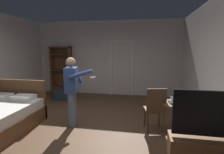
{
  "coord_description": "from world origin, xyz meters",
  "views": [
    {
      "loc": [
        1.48,
        -3.67,
        1.84
      ],
      "look_at": [
        0.73,
        0.39,
        1.17
      ],
      "focal_mm": 29.02,
      "sensor_mm": 36.0,
      "label": 1
    }
  ],
  "objects_px": {
    "side_table": "(178,113)",
    "suitcase_small": "(63,95)",
    "laptop": "(178,101)",
    "bottle_on_table": "(187,99)",
    "suitcase_dark": "(62,93)",
    "tv_flatscreen": "(212,147)",
    "wooden_chair": "(155,108)",
    "bookshelf": "(62,68)",
    "person_blue_shirt": "(72,87)"
  },
  "relations": [
    {
      "from": "side_table",
      "to": "suitcase_small",
      "type": "distance_m",
      "value": 4.09
    },
    {
      "from": "bottle_on_table",
      "to": "suitcase_small",
      "type": "distance_m",
      "value": 4.29
    },
    {
      "from": "laptop",
      "to": "person_blue_shirt",
      "type": "height_order",
      "value": "person_blue_shirt"
    },
    {
      "from": "suitcase_dark",
      "to": "bookshelf",
      "type": "bearing_deg",
      "value": 112.24
    },
    {
      "from": "tv_flatscreen",
      "to": "wooden_chair",
      "type": "xyz_separation_m",
      "value": [
        -0.79,
        1.13,
        0.2
      ]
    },
    {
      "from": "person_blue_shirt",
      "to": "side_table",
      "type": "bearing_deg",
      "value": -1.73
    },
    {
      "from": "bookshelf",
      "to": "person_blue_shirt",
      "type": "xyz_separation_m",
      "value": [
        1.67,
        -2.9,
        -0.09
      ]
    },
    {
      "from": "bookshelf",
      "to": "bottle_on_table",
      "type": "xyz_separation_m",
      "value": [
        4.18,
        -3.05,
        -0.19
      ]
    },
    {
      "from": "bookshelf",
      "to": "suitcase_small",
      "type": "bearing_deg",
      "value": -62.91
    },
    {
      "from": "tv_flatscreen",
      "to": "person_blue_shirt",
      "type": "xyz_separation_m",
      "value": [
        -2.7,
        1.12,
        0.58
      ]
    },
    {
      "from": "tv_flatscreen",
      "to": "side_table",
      "type": "xyz_separation_m",
      "value": [
        -0.33,
        1.05,
        0.13
      ]
    },
    {
      "from": "suitcase_dark",
      "to": "suitcase_small",
      "type": "relative_size",
      "value": 1.03
    },
    {
      "from": "suitcase_dark",
      "to": "suitcase_small",
      "type": "bearing_deg",
      "value": -25.83
    },
    {
      "from": "bookshelf",
      "to": "side_table",
      "type": "relative_size",
      "value": 2.7
    },
    {
      "from": "suitcase_dark",
      "to": "bottle_on_table",
      "type": "bearing_deg",
      "value": -32.1
    },
    {
      "from": "bottle_on_table",
      "to": "wooden_chair",
      "type": "bearing_deg",
      "value": 164.53
    },
    {
      "from": "bottle_on_table",
      "to": "person_blue_shirt",
      "type": "xyz_separation_m",
      "value": [
        -2.51,
        0.15,
        0.11
      ]
    },
    {
      "from": "bottle_on_table",
      "to": "suitcase_dark",
      "type": "relative_size",
      "value": 0.49
    },
    {
      "from": "wooden_chair",
      "to": "suitcase_dark",
      "type": "relative_size",
      "value": 1.63
    },
    {
      "from": "tv_flatscreen",
      "to": "side_table",
      "type": "bearing_deg",
      "value": 107.37
    },
    {
      "from": "bookshelf",
      "to": "suitcase_small",
      "type": "relative_size",
      "value": 3.19
    },
    {
      "from": "suitcase_small",
      "to": "bottle_on_table",
      "type": "bearing_deg",
      "value": -37.58
    },
    {
      "from": "person_blue_shirt",
      "to": "suitcase_dark",
      "type": "relative_size",
      "value": 2.67
    },
    {
      "from": "bookshelf",
      "to": "suitcase_dark",
      "type": "height_order",
      "value": "bookshelf"
    },
    {
      "from": "tv_flatscreen",
      "to": "suitcase_small",
      "type": "xyz_separation_m",
      "value": [
        -3.87,
        3.06,
        -0.15
      ]
    },
    {
      "from": "suitcase_small",
      "to": "bookshelf",
      "type": "bearing_deg",
      "value": 109.09
    },
    {
      "from": "bookshelf",
      "to": "bottle_on_table",
      "type": "relative_size",
      "value": 6.39
    },
    {
      "from": "laptop",
      "to": "suitcase_dark",
      "type": "distance_m",
      "value": 4.17
    },
    {
      "from": "side_table",
      "to": "laptop",
      "type": "bearing_deg",
      "value": -119.06
    },
    {
      "from": "side_table",
      "to": "suitcase_small",
      "type": "height_order",
      "value": "side_table"
    },
    {
      "from": "laptop",
      "to": "suitcase_dark",
      "type": "bearing_deg",
      "value": 149.85
    },
    {
      "from": "bookshelf",
      "to": "suitcase_small",
      "type": "xyz_separation_m",
      "value": [
        0.49,
        -0.96,
        -0.82
      ]
    },
    {
      "from": "side_table",
      "to": "person_blue_shirt",
      "type": "height_order",
      "value": "person_blue_shirt"
    },
    {
      "from": "suitcase_small",
      "to": "side_table",
      "type": "bearing_deg",
      "value": -37.57
    },
    {
      "from": "laptop",
      "to": "suitcase_small",
      "type": "relative_size",
      "value": 0.63
    },
    {
      "from": "laptop",
      "to": "person_blue_shirt",
      "type": "distance_m",
      "value": 2.36
    },
    {
      "from": "side_table",
      "to": "suitcase_small",
      "type": "bearing_deg",
      "value": 150.43
    },
    {
      "from": "side_table",
      "to": "suitcase_small",
      "type": "relative_size",
      "value": 1.18
    },
    {
      "from": "bottle_on_table",
      "to": "person_blue_shirt",
      "type": "distance_m",
      "value": 2.52
    },
    {
      "from": "tv_flatscreen",
      "to": "wooden_chair",
      "type": "distance_m",
      "value": 1.4
    },
    {
      "from": "bottle_on_table",
      "to": "suitcase_small",
      "type": "bearing_deg",
      "value": 150.42
    },
    {
      "from": "side_table",
      "to": "person_blue_shirt",
      "type": "bearing_deg",
      "value": 178.27
    },
    {
      "from": "bottle_on_table",
      "to": "wooden_chair",
      "type": "relative_size",
      "value": 0.3
    },
    {
      "from": "person_blue_shirt",
      "to": "suitcase_small",
      "type": "height_order",
      "value": "person_blue_shirt"
    },
    {
      "from": "wooden_chair",
      "to": "person_blue_shirt",
      "type": "relative_size",
      "value": 0.61
    },
    {
      "from": "bottle_on_table",
      "to": "suitcase_dark",
      "type": "height_order",
      "value": "bottle_on_table"
    },
    {
      "from": "side_table",
      "to": "wooden_chair",
      "type": "relative_size",
      "value": 0.71
    },
    {
      "from": "person_blue_shirt",
      "to": "bookshelf",
      "type": "bearing_deg",
      "value": 119.9
    },
    {
      "from": "side_table",
      "to": "suitcase_dark",
      "type": "relative_size",
      "value": 1.15
    },
    {
      "from": "bottle_on_table",
      "to": "side_table",
      "type": "bearing_deg",
      "value": 150.26
    }
  ]
}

